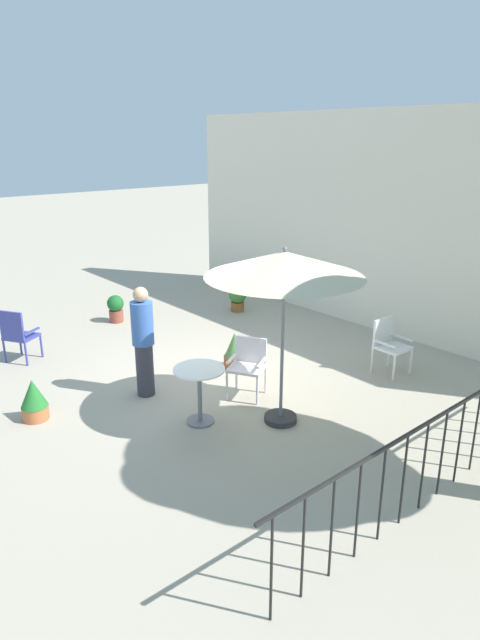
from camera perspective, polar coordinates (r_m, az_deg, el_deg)
The scene contains 13 objects.
ground_plane at distance 8.72m, azimuth -2.68°, elevation -6.16°, with size 60.00×60.00×0.00m, color #A99E8A.
villa_facade at distance 10.98m, azimuth 14.21°, elevation 9.81°, with size 10.34×0.30×4.15m, color silver.
terrace_railing at distance 6.17m, azimuth 20.51°, elevation -11.52°, with size 0.03×5.30×1.01m.
patio_umbrella_0 at distance 6.76m, azimuth 4.66°, elevation 5.60°, with size 2.00×2.00×2.39m.
cafe_table_0 at distance 7.26m, azimuth -4.25°, elevation -6.82°, with size 0.68×0.68×0.78m.
patio_chair_0 at distance 9.91m, azimuth -22.21°, elevation -1.25°, with size 0.63×0.62×0.93m.
patio_chair_1 at distance 9.10m, azimuth 15.26°, elevation -2.22°, with size 0.47×0.50×0.89m.
patio_chair_2 at distance 8.02m, azimuth 0.87°, elevation -4.44°, with size 0.65×0.63×0.86m.
potted_plant_0 at distance 11.53m, azimuth -12.84°, elevation 1.26°, with size 0.34×0.34×0.57m.
potted_plant_1 at distance 11.95m, azimuth -0.26°, elevation 2.37°, with size 0.39×0.39×0.57m.
potted_plant_2 at distance 9.01m, azimuth -0.57°, elevation -3.28°, with size 0.36×0.36×0.61m.
potted_plant_3 at distance 7.93m, azimuth -20.70°, elevation -7.77°, with size 0.36×0.36×0.58m.
standing_person at distance 8.01m, azimuth -10.06°, elevation -2.14°, with size 0.33×0.33×1.65m.
Camera 1 is at (6.26, -4.85, 3.66)m, focal length 30.68 mm.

